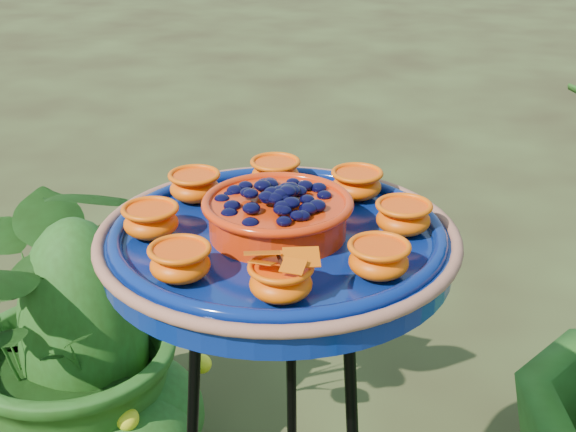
% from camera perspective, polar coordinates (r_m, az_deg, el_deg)
% --- Properties ---
extents(feeder_dish, '(0.47, 0.47, 0.10)m').
position_cam_1_polar(feeder_dish, '(1.00, -0.73, -1.39)').
color(feeder_dish, navy).
rests_on(feeder_dish, tripod_stand).
extents(shrub_back_left, '(0.95, 0.93, 0.80)m').
position_cam_1_polar(shrub_back_left, '(1.85, -14.52, -6.61)').
color(shrub_back_left, '#204312').
rests_on(shrub_back_left, ground).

